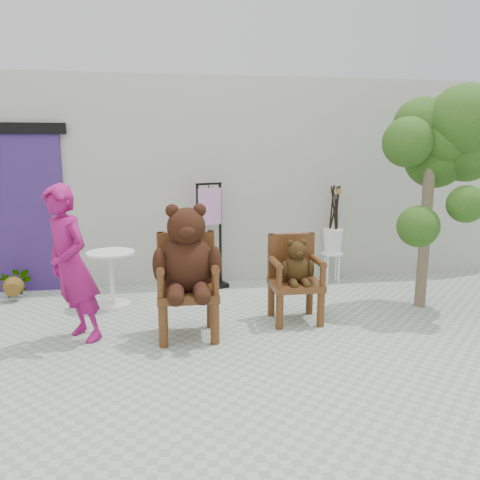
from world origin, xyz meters
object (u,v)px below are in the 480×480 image
(chair_small, at_px, (295,271))
(tree, at_px, (446,146))
(person, at_px, (72,265))
(chair_big, at_px, (187,264))
(display_stand, at_px, (210,248))
(stool_bucket, at_px, (333,240))
(cafe_table, at_px, (111,272))

(chair_small, xyz_separation_m, tree, (1.94, 0.29, 1.42))
(chair_small, relative_size, person, 0.61)
(chair_big, bearing_deg, display_stand, 77.70)
(display_stand, bearing_deg, chair_small, -82.96)
(display_stand, relative_size, stool_bucket, 1.04)
(chair_big, height_order, chair_small, chair_big)
(chair_small, xyz_separation_m, stool_bucket, (0.99, 1.49, 0.05))
(person, distance_m, display_stand, 2.36)
(person, bearing_deg, chair_big, 46.41)
(tree, bearing_deg, cafe_table, 172.12)
(chair_big, height_order, display_stand, display_stand)
(chair_small, distance_m, stool_bucket, 1.79)
(person, relative_size, tree, 0.60)
(person, height_order, stool_bucket, person)
(person, relative_size, cafe_table, 2.32)
(chair_big, bearing_deg, stool_bucket, 38.79)
(stool_bucket, bearing_deg, chair_small, -123.62)
(person, distance_m, cafe_table, 1.22)
(display_stand, bearing_deg, stool_bucket, -22.86)
(cafe_table, distance_m, stool_bucket, 3.22)
(person, relative_size, stool_bucket, 1.13)
(stool_bucket, bearing_deg, person, -152.53)
(display_stand, bearing_deg, cafe_table, -177.21)
(stool_bucket, bearing_deg, tree, -51.61)
(cafe_table, height_order, stool_bucket, stool_bucket)
(tree, bearing_deg, display_stand, 156.82)
(display_stand, bearing_deg, person, -154.30)
(person, height_order, display_stand, person)
(chair_small, xyz_separation_m, cafe_table, (-2.17, 0.86, -0.15))
(cafe_table, bearing_deg, display_stand, 25.75)
(person, xyz_separation_m, display_stand, (1.55, 1.77, -0.23))
(chair_small, height_order, stool_bucket, stool_bucket)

